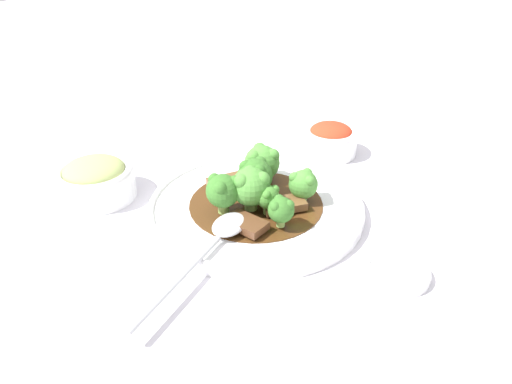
% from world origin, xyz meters
% --- Properties ---
extents(ground_plane, '(4.00, 4.00, 0.00)m').
position_xyz_m(ground_plane, '(0.00, 0.00, 0.00)').
color(ground_plane, silver).
extents(main_plate, '(0.31, 0.31, 0.02)m').
position_xyz_m(main_plate, '(0.00, 0.00, 0.01)').
color(main_plate, white).
rests_on(main_plate, ground_plane).
extents(beef_strip_0, '(0.07, 0.05, 0.01)m').
position_xyz_m(beef_strip_0, '(0.00, -0.06, 0.03)').
color(beef_strip_0, brown).
rests_on(beef_strip_0, main_plate).
extents(beef_strip_1, '(0.07, 0.06, 0.01)m').
position_xyz_m(beef_strip_1, '(-0.02, 0.04, 0.02)').
color(beef_strip_1, brown).
rests_on(beef_strip_1, main_plate).
extents(beef_strip_2, '(0.04, 0.06, 0.01)m').
position_xyz_m(beef_strip_2, '(0.05, 0.04, 0.02)').
color(beef_strip_2, '#56331E').
rests_on(beef_strip_2, main_plate).
extents(broccoli_floret_0, '(0.05, 0.05, 0.05)m').
position_xyz_m(broccoli_floret_0, '(-0.05, -0.04, 0.05)').
color(broccoli_floret_0, '#8EB756').
rests_on(broccoli_floret_0, main_plate).
extents(broccoli_floret_1, '(0.05, 0.05, 0.06)m').
position_xyz_m(broccoli_floret_1, '(0.05, -0.01, 0.05)').
color(broccoli_floret_1, '#8EB756').
rests_on(broccoli_floret_1, main_plate).
extents(broccoli_floret_2, '(0.05, 0.05, 0.06)m').
position_xyz_m(broccoli_floret_2, '(-0.01, -0.01, 0.05)').
color(broccoli_floret_2, '#7FA84C').
rests_on(broccoli_floret_2, main_plate).
extents(broccoli_floret_3, '(0.03, 0.03, 0.04)m').
position_xyz_m(broccoli_floret_3, '(0.02, 0.07, 0.04)').
color(broccoli_floret_3, '#8EB756').
rests_on(broccoli_floret_3, main_plate).
extents(broccoli_floret_4, '(0.03, 0.03, 0.04)m').
position_xyz_m(broccoli_floret_4, '(0.01, 0.03, 0.05)').
color(broccoli_floret_4, '#7FA84C').
rests_on(broccoli_floret_4, main_plate).
extents(broccoli_floret_5, '(0.04, 0.04, 0.05)m').
position_xyz_m(broccoli_floret_5, '(-0.05, 0.04, 0.04)').
color(broccoli_floret_5, '#8EB756').
rests_on(broccoli_floret_5, main_plate).
extents(broccoli_floret_6, '(0.05, 0.05, 0.06)m').
position_xyz_m(broccoli_floret_6, '(0.02, 0.01, 0.06)').
color(broccoli_floret_6, '#7FA84C').
rests_on(broccoli_floret_6, main_plate).
extents(serving_spoon, '(0.23, 0.11, 0.01)m').
position_xyz_m(serving_spoon, '(0.09, 0.04, 0.03)').
color(serving_spoon, silver).
rests_on(serving_spoon, main_plate).
extents(side_bowl_kimchi, '(0.09, 0.09, 0.06)m').
position_xyz_m(side_bowl_kimchi, '(-0.22, -0.05, 0.03)').
color(side_bowl_kimchi, white).
rests_on(side_bowl_kimchi, ground_plane).
extents(side_bowl_appetizer, '(0.12, 0.12, 0.06)m').
position_xyz_m(side_bowl_appetizer, '(0.15, -0.20, 0.03)').
color(side_bowl_appetizer, white).
rests_on(side_bowl_appetizer, ground_plane).
extents(sauce_dish, '(0.08, 0.08, 0.01)m').
position_xyz_m(sauce_dish, '(-0.03, 0.22, 0.01)').
color(sauce_dish, white).
rests_on(sauce_dish, ground_plane).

